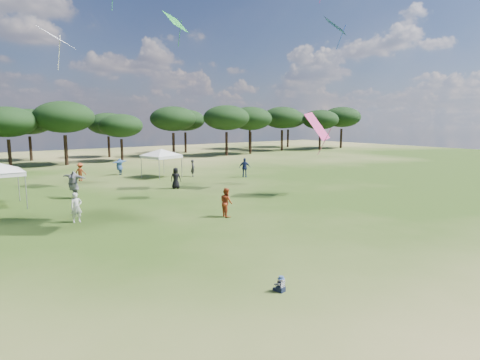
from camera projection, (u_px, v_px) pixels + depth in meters
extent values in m
plane|color=#304916|center=(351.00, 318.00, 11.01)|extent=(140.00, 140.00, 0.00)
cylinder|color=black|center=(10.00, 154.00, 44.61)|extent=(0.37, 0.37, 3.21)
ellipsoid|color=black|center=(7.00, 122.00, 44.08)|extent=(6.24, 6.24, 3.36)
cylinder|color=black|center=(66.00, 150.00, 47.68)|extent=(0.41, 0.41, 3.56)
ellipsoid|color=black|center=(64.00, 117.00, 47.09)|extent=(6.91, 6.91, 3.73)
cylinder|color=black|center=(122.00, 150.00, 52.09)|extent=(0.33, 0.33, 2.88)
ellipsoid|color=black|center=(121.00, 126.00, 51.62)|extent=(5.60, 5.60, 3.02)
cylinder|color=black|center=(174.00, 145.00, 59.19)|extent=(0.39, 0.39, 3.44)
ellipsoid|color=black|center=(173.00, 119.00, 58.62)|extent=(6.69, 6.69, 3.60)
cylinder|color=black|center=(227.00, 144.00, 60.10)|extent=(0.40, 0.40, 3.53)
ellipsoid|color=black|center=(226.00, 118.00, 59.52)|extent=(6.86, 6.86, 3.70)
cylinder|color=black|center=(250.00, 143.00, 63.31)|extent=(0.40, 0.40, 3.47)
ellipsoid|color=black|center=(250.00, 119.00, 62.74)|extent=(6.74, 6.74, 3.63)
cylinder|color=black|center=(282.00, 140.00, 69.95)|extent=(0.41, 0.41, 3.57)
ellipsoid|color=black|center=(282.00, 118.00, 69.37)|extent=(6.94, 6.94, 3.74)
cylinder|color=black|center=(320.00, 140.00, 72.32)|extent=(0.38, 0.38, 3.35)
ellipsoid|color=black|center=(320.00, 120.00, 71.77)|extent=(6.51, 6.51, 3.51)
cylinder|color=black|center=(341.00, 138.00, 76.54)|extent=(0.42, 0.42, 3.66)
ellipsoid|color=black|center=(342.00, 117.00, 75.93)|extent=(7.10, 7.10, 3.83)
cylinder|color=black|center=(31.00, 149.00, 52.88)|extent=(0.37, 0.37, 3.20)
ellipsoid|color=black|center=(29.00, 122.00, 52.35)|extent=(6.21, 6.21, 3.35)
cylinder|color=black|center=(109.00, 147.00, 57.87)|extent=(0.34, 0.34, 2.99)
ellipsoid|color=black|center=(108.00, 124.00, 57.38)|extent=(5.81, 5.81, 3.13)
cylinder|color=black|center=(186.00, 143.00, 65.73)|extent=(0.38, 0.38, 3.31)
ellipsoid|color=black|center=(185.00, 120.00, 65.19)|extent=(6.43, 6.43, 3.47)
cylinder|color=black|center=(250.00, 139.00, 74.10)|extent=(0.42, 0.42, 3.64)
ellipsoid|color=black|center=(250.00, 117.00, 73.50)|extent=(7.06, 7.06, 3.81)
cylinder|color=black|center=(288.00, 138.00, 79.00)|extent=(0.40, 0.40, 3.46)
ellipsoid|color=black|center=(288.00, 119.00, 78.43)|extent=(6.72, 6.72, 3.62)
cylinder|color=gray|center=(26.00, 191.00, 24.31)|extent=(0.06, 0.06, 2.19)
cylinder|color=gray|center=(19.00, 185.00, 26.67)|extent=(0.06, 0.06, 2.19)
cylinder|color=gray|center=(159.00, 169.00, 35.92)|extent=(0.06, 0.06, 2.00)
cylinder|color=gray|center=(182.00, 166.00, 37.92)|extent=(0.06, 0.06, 2.00)
cylinder|color=gray|center=(141.00, 167.00, 37.63)|extent=(0.06, 0.06, 2.00)
cylinder|color=gray|center=(164.00, 164.00, 39.64)|extent=(0.06, 0.06, 2.00)
cube|color=silver|center=(161.00, 157.00, 37.64)|extent=(3.39, 3.39, 0.25)
pyramid|color=silver|center=(161.00, 149.00, 37.53)|extent=(5.63, 5.63, 0.60)
cube|color=black|center=(281.00, 289.00, 12.69)|extent=(0.24, 0.24, 0.17)
cube|color=black|center=(276.00, 290.00, 12.75)|extent=(0.10, 0.20, 0.09)
cube|color=black|center=(279.00, 288.00, 12.85)|extent=(0.10, 0.20, 0.09)
cube|color=white|center=(281.00, 284.00, 12.66)|extent=(0.22, 0.17, 0.21)
cylinder|color=white|center=(277.00, 284.00, 12.61)|extent=(0.10, 0.21, 0.13)
cylinder|color=white|center=(282.00, 282.00, 12.79)|extent=(0.10, 0.21, 0.13)
sphere|color=#E0B293|center=(281.00, 279.00, 12.64)|extent=(0.15, 0.15, 0.15)
cone|color=#43669D|center=(281.00, 278.00, 12.63)|extent=(0.24, 0.24, 0.02)
cylinder|color=#43669D|center=(281.00, 277.00, 12.63)|extent=(0.16, 0.16, 0.06)
imported|color=#9A3719|center=(226.00, 202.00, 22.39)|extent=(0.74, 0.88, 1.64)
imported|color=#9F3A1A|center=(80.00, 172.00, 35.50)|extent=(1.16, 1.15, 1.61)
imported|color=black|center=(176.00, 178.00, 31.50)|extent=(0.97, 0.94, 1.67)
imported|color=beige|center=(76.00, 207.00, 21.16)|extent=(0.60, 0.41, 1.61)
imported|color=#4C4C51|center=(74.00, 185.00, 27.58)|extent=(1.47, 2.43, 1.92)
imported|color=#2A2A2F|center=(193.00, 168.00, 38.26)|extent=(0.62, 0.70, 1.61)
imported|color=navy|center=(120.00, 167.00, 39.30)|extent=(2.06, 1.46, 1.66)
imported|color=#16214F|center=(245.00, 168.00, 37.76)|extent=(1.12, 1.00, 1.82)
plane|color=#C3306C|center=(317.00, 126.00, 28.13)|extent=(2.78, 2.10, 2.05)
plane|color=#1B8929|center=(175.00, 22.00, 31.29)|extent=(2.13, 2.21, 1.83)
plane|color=white|center=(55.00, 37.00, 19.85)|extent=(2.25, 2.45, 1.19)
plane|color=#184BB4|center=(335.00, 26.00, 30.65)|extent=(2.36, 2.36, 1.44)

